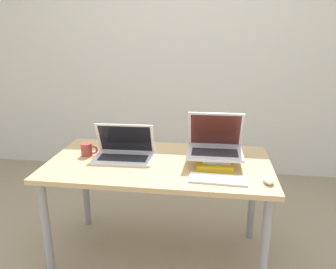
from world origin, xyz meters
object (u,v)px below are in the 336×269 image
book_stack (215,160)px  mouse (269,180)px  laptop_left (124,152)px  laptop_on_books (215,145)px  mug (87,149)px  wireless_keyboard (218,179)px

book_stack → mouse: size_ratio=2.65×
laptop_left → book_stack: laptop_left is taller
book_stack → mouse: book_stack is taller
laptop_on_books → laptop_left: bearing=-179.9°
book_stack → mug: 0.83m
laptop_left → laptop_on_books: bearing=0.1°
mouse → wireless_keyboard: bearing=-178.4°
book_stack → mouse: (0.29, -0.22, -0.01)m
book_stack → mouse: bearing=-37.5°
laptop_on_books → mug: 0.83m
laptop_on_books → mug: size_ratio=3.01×
book_stack → laptop_on_books: bearing=105.9°
laptop_left → book_stack: (0.58, -0.02, -0.02)m
book_stack → wireless_keyboard: size_ratio=0.83×
laptop_left → laptop_on_books: (0.57, 0.00, 0.07)m
laptop_left → laptop_on_books: laptop_on_books is taller
laptop_left → book_stack: bearing=-2.0°
laptop_left → mouse: (0.86, -0.24, -0.03)m
laptop_left → mug: 0.25m
laptop_left → mug: bearing=176.5°
laptop_left → mug: laptop_left is taller
laptop_left → wireless_keyboard: bearing=-22.6°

